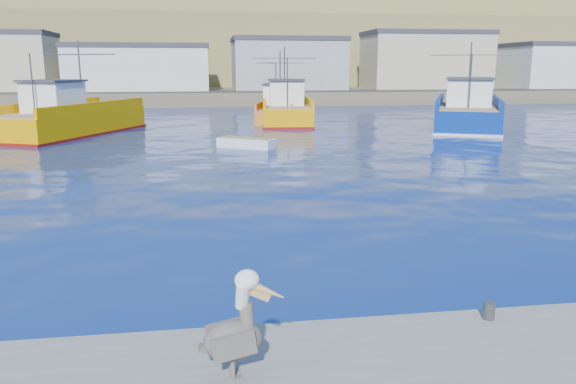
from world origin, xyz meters
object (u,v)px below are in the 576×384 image
Objects in this scene: trawler_blue at (467,113)px; skiff_far at (473,116)px; trawler_yellow_a at (70,119)px; skiff_mid at (246,144)px; boat_orange at (279,110)px; trawler_yellow_b at (285,110)px; pelican at (236,331)px.

trawler_blue is 3.46× the size of skiff_far.
trawler_yellow_a is 0.96× the size of trawler_blue.
boat_orange is at bearing 75.45° from skiff_mid.
trawler_yellow_b is 41.96m from pelican.
pelican is (-6.27, -42.20, 0.13)m from boat_orange.
trawler_yellow_a reaches higher than pelican.
skiff_far is at bearing 12.50° from trawler_yellow_a.
trawler_blue is at bearing -119.79° from skiff_far.
boat_orange is (-14.29, 6.97, -0.12)m from trawler_blue.
boat_orange is at bearing -179.44° from skiff_far.
boat_orange is 18.40m from skiff_far.
trawler_blue reaches higher than boat_orange.
trawler_yellow_b is at bearing -59.07° from boat_orange.
trawler_yellow_a is at bearing -167.50° from skiff_far.
skiff_far is (4.09, 7.15, -0.86)m from trawler_blue.
trawler_blue is 15.90m from boat_orange.
trawler_yellow_a is at bearing -179.09° from trawler_blue.
trawler_yellow_b is 15.73m from skiff_mid.
boat_orange is 16.36m from skiff_mid.
skiff_mid is at bearing -154.33° from trawler_blue.
trawler_yellow_a is 8.65× the size of pelican.
boat_orange is 5.73× the size of pelican.
boat_orange reaches higher than pelican.
skiff_far reaches higher than skiff_mid.
boat_orange is at bearing 154.00° from trawler_blue.
skiff_far is at bearing 3.07° from trawler_yellow_b.
trawler_yellow_b is at bearing 80.75° from pelican.
trawler_blue is 8.28m from skiff_far.
trawler_yellow_a is 14.59m from skiff_mid.
skiff_mid is (-18.40, -8.84, -0.91)m from trawler_blue.
trawler_blue is (13.82, -6.19, 0.09)m from trawler_yellow_b.
boat_orange is at bearing 120.93° from trawler_yellow_b.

